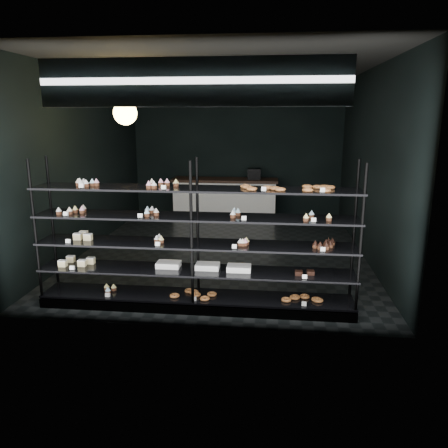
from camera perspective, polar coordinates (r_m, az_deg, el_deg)
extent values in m
cube|color=black|center=(8.03, -0.11, -3.49)|extent=(5.00, 6.00, 0.01)
cube|color=black|center=(7.70, -0.12, 19.79)|extent=(5.00, 6.00, 0.01)
cube|color=black|center=(10.68, 1.70, 9.57)|extent=(5.00, 0.01, 3.20)
cube|color=black|center=(4.76, -4.12, 4.13)|extent=(5.00, 0.01, 3.20)
cube|color=black|center=(8.36, -17.57, 7.74)|extent=(0.01, 6.00, 3.20)
cube|color=black|center=(7.83, 18.54, 7.29)|extent=(0.01, 6.00, 3.20)
cube|color=black|center=(5.75, -3.69, -10.20)|extent=(4.00, 0.50, 0.12)
cylinder|color=black|center=(5.91, -23.41, -1.18)|extent=(0.04, 0.04, 1.85)
cylinder|color=black|center=(6.28, -21.47, -0.15)|extent=(0.04, 0.04, 1.85)
cylinder|color=black|center=(5.23, -4.26, -1.89)|extent=(0.04, 0.04, 1.85)
cylinder|color=black|center=(5.65, -3.45, -0.69)|extent=(0.04, 0.04, 1.85)
cylinder|color=black|center=(5.25, 17.43, -2.45)|extent=(0.04, 0.04, 1.85)
cylinder|color=black|center=(5.66, 16.60, -1.21)|extent=(0.04, 0.04, 1.85)
cube|color=black|center=(5.71, -3.70, -9.38)|extent=(4.00, 0.50, 0.03)
cube|color=black|center=(5.58, -3.76, -6.08)|extent=(4.00, 0.50, 0.02)
cube|color=black|center=(5.47, -3.82, -2.63)|extent=(4.00, 0.50, 0.02)
cube|color=black|center=(5.38, -3.88, 0.94)|extent=(4.00, 0.50, 0.02)
cube|color=black|center=(5.32, -3.94, 4.62)|extent=(4.00, 0.50, 0.02)
cube|color=white|center=(5.53, -18.03, 4.73)|extent=(0.06, 0.04, 0.06)
cube|color=white|center=(5.22, -8.37, 4.74)|extent=(0.06, 0.04, 0.06)
cube|color=white|center=(5.05, 5.06, 4.54)|extent=(0.05, 0.04, 0.06)
cube|color=white|center=(5.09, 12.84, 4.31)|extent=(0.06, 0.04, 0.06)
cube|color=white|center=(5.70, -20.09, 1.24)|extent=(0.06, 0.04, 0.06)
cube|color=white|center=(5.34, -10.48, 1.04)|extent=(0.05, 0.04, 0.06)
cube|color=white|center=(5.13, 2.08, 0.75)|extent=(0.05, 0.04, 0.06)
cube|color=white|center=(5.14, 11.76, 0.49)|extent=(0.06, 0.04, 0.06)
cube|color=white|center=(5.77, -19.36, -2.17)|extent=(0.06, 0.04, 0.06)
cube|color=white|center=(5.38, -8.26, -2.64)|extent=(0.06, 0.04, 0.06)
cube|color=white|center=(5.23, 1.35, -2.97)|extent=(0.06, 0.04, 0.06)
cube|color=white|center=(5.25, 13.22, -3.27)|extent=(0.06, 0.04, 0.06)
cube|color=white|center=(5.89, -19.55, -5.42)|extent=(0.06, 0.04, 0.06)
cube|color=white|center=(5.34, 10.90, -6.82)|extent=(0.06, 0.04, 0.06)
cube|color=white|center=(5.84, -15.28, -8.95)|extent=(0.06, 0.04, 0.06)
cube|color=white|center=(5.54, -4.40, -9.73)|extent=(0.06, 0.04, 0.06)
cube|color=white|center=(5.47, 10.05, -10.24)|extent=(0.06, 0.04, 0.06)
cube|color=#0D1142|center=(4.78, -4.19, 18.01)|extent=(3.20, 0.04, 0.45)
cube|color=white|center=(4.76, -4.24, 18.02)|extent=(3.30, 0.02, 0.50)
cylinder|color=black|center=(6.79, -13.00, 17.76)|extent=(0.01, 0.01, 0.56)
sphere|color=#FFC559|center=(6.77, -12.79, 13.95)|extent=(0.35, 0.35, 0.35)
cube|color=silver|center=(10.36, 0.12, 3.08)|extent=(2.38, 0.60, 0.92)
cube|color=black|center=(10.28, 0.12, 5.76)|extent=(2.47, 0.65, 0.06)
cube|color=black|center=(10.21, 3.98, 6.55)|extent=(0.30, 0.30, 0.25)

